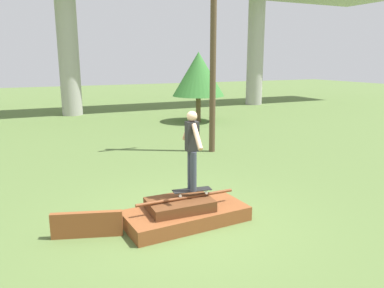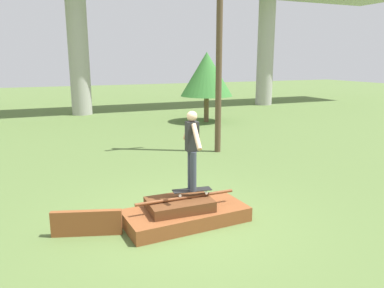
{
  "view_description": "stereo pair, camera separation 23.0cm",
  "coord_description": "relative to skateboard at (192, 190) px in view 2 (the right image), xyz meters",
  "views": [
    {
      "loc": [
        -2.69,
        -6.06,
        3.03
      ],
      "look_at": [
        0.15,
        0.05,
        1.51
      ],
      "focal_mm": 35.0,
      "sensor_mm": 36.0,
      "label": 1
    },
    {
      "loc": [
        -2.48,
        -6.16,
        3.03
      ],
      "look_at": [
        0.15,
        0.05,
        1.51
      ],
      "focal_mm": 35.0,
      "sensor_mm": 36.0,
      "label": 2
    }
  ],
  "objects": [
    {
      "name": "scrap_plank_loose",
      "position": [
        -1.96,
        0.13,
        -0.37
      ],
      "size": [
        1.19,
        0.47,
        0.46
      ],
      "color": "brown",
      "rests_on": "ground_plane"
    },
    {
      "name": "ground_plane",
      "position": [
        -0.15,
        -0.05,
        -0.6
      ],
      "size": [
        80.0,
        80.0,
        0.0
      ],
      "primitive_type": "plane",
      "color": "#567038"
    },
    {
      "name": "skater",
      "position": [
        0.0,
        -0.0,
        0.87
      ],
      "size": [
        0.24,
        1.04,
        1.5
      ],
      "color": "#383D4C",
      "rests_on": "skateboard"
    },
    {
      "name": "scrap_pile",
      "position": [
        -0.17,
        -0.05,
        -0.41
      ],
      "size": [
        2.37,
        1.19,
        0.53
      ],
      "color": "brown",
      "rests_on": "ground_plane"
    },
    {
      "name": "skateboard",
      "position": [
        0.0,
        0.0,
        0.0
      ],
      "size": [
        0.76,
        0.3,
        0.09
      ],
      "color": "black",
      "rests_on": "scrap_pile"
    },
    {
      "name": "utility_pole",
      "position": [
        2.95,
        4.75,
        2.97
      ],
      "size": [
        1.3,
        0.2,
        6.9
      ],
      "color": "brown",
      "rests_on": "ground_plane"
    },
    {
      "name": "tree_behind_left",
      "position": [
        5.23,
        10.53,
        1.73
      ],
      "size": [
        2.55,
        2.55,
        3.4
      ],
      "color": "brown",
      "rests_on": "ground_plane"
    }
  ]
}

